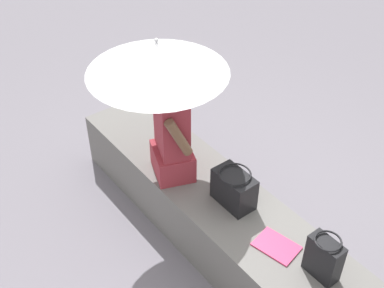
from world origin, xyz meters
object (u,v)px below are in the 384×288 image
(tote_bag_canvas, at_px, (324,258))
(magazine, at_px, (276,246))
(person_seated, at_px, (172,132))
(parasol, at_px, (157,58))
(handbag_black, at_px, (234,188))

(tote_bag_canvas, distance_m, magazine, 0.36)
(person_seated, xyz_separation_m, parasol, (0.08, 0.04, 0.59))
(magazine, bearing_deg, tote_bag_canvas, 179.24)
(person_seated, distance_m, handbag_black, 0.61)
(magazine, bearing_deg, handbag_black, -17.39)
(parasol, height_order, tote_bag_canvas, parasol)
(parasol, relative_size, tote_bag_canvas, 3.56)
(person_seated, distance_m, tote_bag_canvas, 1.37)
(handbag_black, xyz_separation_m, tote_bag_canvas, (-0.80, -0.02, 0.02))
(person_seated, xyz_separation_m, tote_bag_canvas, (-1.34, -0.17, -0.23))
(tote_bag_canvas, height_order, magazine, tote_bag_canvas)
(tote_bag_canvas, bearing_deg, parasol, 8.31)
(parasol, distance_m, handbag_black, 1.06)
(handbag_black, bearing_deg, tote_bag_canvas, -178.79)
(parasol, distance_m, tote_bag_canvas, 1.65)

